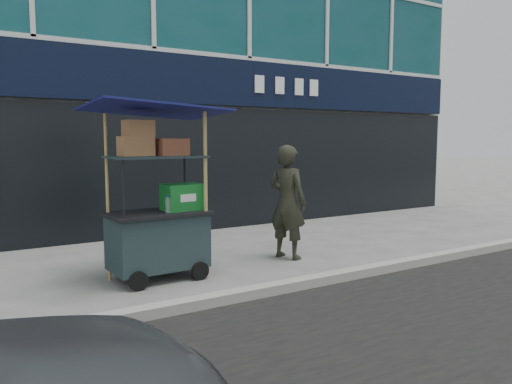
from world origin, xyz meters
TOP-DOWN VIEW (x-y plane):
  - ground at (0.00, 0.00)m, footprint 80.00×80.00m
  - curb at (0.00, -0.20)m, footprint 80.00×0.18m
  - vendor_cart at (-1.02, 1.11)m, footprint 1.72×1.24m
  - vendor_man at (1.02, 1.15)m, footprint 0.59×0.72m

SIDE VIEW (x-z plane):
  - ground at x=0.00m, z-range 0.00..0.00m
  - curb at x=0.00m, z-range 0.00..0.12m
  - vendor_cart at x=-1.02m, z-range -0.34..1.91m
  - vendor_man at x=1.02m, z-range 0.00..1.70m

